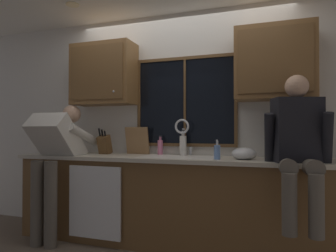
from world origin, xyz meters
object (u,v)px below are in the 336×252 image
object	(u,v)px
person_sitting_on_counter	(298,141)
mixing_bowl	(244,154)
soap_dispenser	(217,152)
knife_block	(105,145)
bottle_tall_clear	(183,145)
cutting_board	(137,141)
bottle_green_glass	(160,147)
person_standing	(56,154)

from	to	relation	value
person_sitting_on_counter	mixing_bowl	bearing A→B (deg)	154.09
soap_dispenser	knife_block	bearing A→B (deg)	170.00
mixing_bowl	bottle_tall_clear	xyz separation A→B (m)	(-0.67, 0.22, 0.06)
knife_block	soap_dispenser	xyz separation A→B (m)	(1.36, -0.24, -0.04)
knife_block	cutting_board	xyz separation A→B (m)	(0.37, 0.11, 0.05)
cutting_board	bottle_green_glass	world-z (taller)	cutting_board
person_standing	cutting_board	world-z (taller)	person_standing
person_sitting_on_counter	knife_block	size ratio (longest dim) A/B	3.92
person_standing	mixing_bowl	size ratio (longest dim) A/B	6.37
mixing_bowl	soap_dispenser	bearing A→B (deg)	-159.95
knife_block	bottle_tall_clear	size ratio (longest dim) A/B	1.14
person_standing	soap_dispenser	world-z (taller)	person_standing
knife_block	bottle_tall_clear	xyz separation A→B (m)	(0.94, 0.07, 0.01)
person_standing	knife_block	distance (m)	0.55
person_standing	person_sitting_on_counter	distance (m)	2.45
bottle_tall_clear	bottle_green_glass	bearing A→B (deg)	171.45
person_sitting_on_counter	bottle_green_glass	xyz separation A→B (m)	(-1.41, 0.49, -0.09)
bottle_green_glass	bottle_tall_clear	xyz separation A→B (m)	(0.28, -0.04, 0.03)
person_sitting_on_counter	bottle_tall_clear	world-z (taller)	person_sitting_on_counter
cutting_board	soap_dispenser	world-z (taller)	cutting_board
knife_block	mixing_bowl	bearing A→B (deg)	-5.38
person_standing	bottle_green_glass	bearing A→B (deg)	25.88
bottle_green_glass	bottle_tall_clear	bearing A→B (deg)	-8.55
person_standing	knife_block	size ratio (longest dim) A/B	4.65
person_sitting_on_counter	bottle_tall_clear	bearing A→B (deg)	158.43
knife_block	bottle_tall_clear	world-z (taller)	knife_block
person_standing	bottle_green_glass	size ratio (longest dim) A/B	6.89
person_standing	bottle_tall_clear	xyz separation A→B (m)	(1.32, 0.46, 0.10)
bottle_green_glass	soap_dispenser	bearing A→B (deg)	-26.62
bottle_green_glass	bottle_tall_clear	distance (m)	0.29
bottle_green_glass	bottle_tall_clear	size ratio (longest dim) A/B	0.77
knife_block	soap_dispenser	bearing A→B (deg)	-10.00
soap_dispenser	bottle_green_glass	distance (m)	0.79
cutting_board	soap_dispenser	bearing A→B (deg)	-19.58
soap_dispenser	bottle_tall_clear	size ratio (longest dim) A/B	0.68
person_standing	cutting_board	distance (m)	0.91
mixing_bowl	cutting_board	bearing A→B (deg)	167.94
soap_dispenser	bottle_tall_clear	world-z (taller)	bottle_tall_clear
person_sitting_on_counter	bottle_green_glass	size ratio (longest dim) A/B	5.81
person_standing	person_sitting_on_counter	world-z (taller)	person_sitting_on_counter
cutting_board	soap_dispenser	distance (m)	1.06
cutting_board	bottle_tall_clear	xyz separation A→B (m)	(0.57, -0.04, -0.04)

